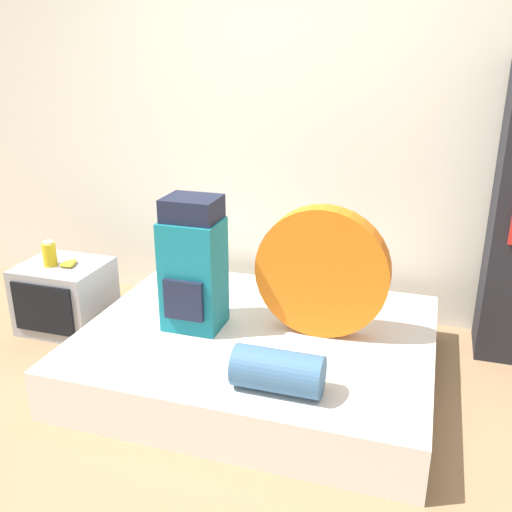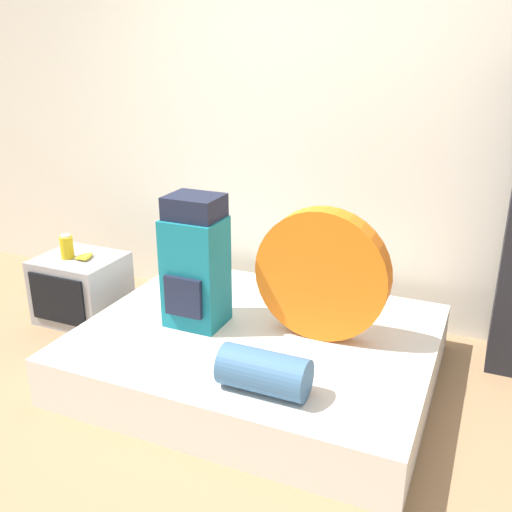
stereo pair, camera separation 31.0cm
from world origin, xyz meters
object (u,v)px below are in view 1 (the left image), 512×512
Objects in this scene: backpack at (193,266)px; sleeping_roll at (278,371)px; television at (66,296)px; canister at (49,254)px; tent_bag at (322,272)px.

sleeping_roll is (0.63, -0.49, -0.27)m from backpack.
television is 0.31m from canister.
tent_bag is 1.81m from television.
backpack is at bearing -9.93° from canister.
canister is (-1.10, 0.19, -0.12)m from backpack.
television is at bearing 167.78° from backpack.
tent_bag is at bearing -1.96° from canister.
backpack is 1.79× the size of sleeping_roll.
tent_bag is at bearing 10.55° from backpack.
tent_bag is 4.42× the size of canister.
tent_bag reaches higher than television.
tent_bag is at bearing -3.12° from television.
television is at bearing 176.88° from tent_bag.
backpack reaches higher than television.
sleeping_roll is 1.83m from television.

